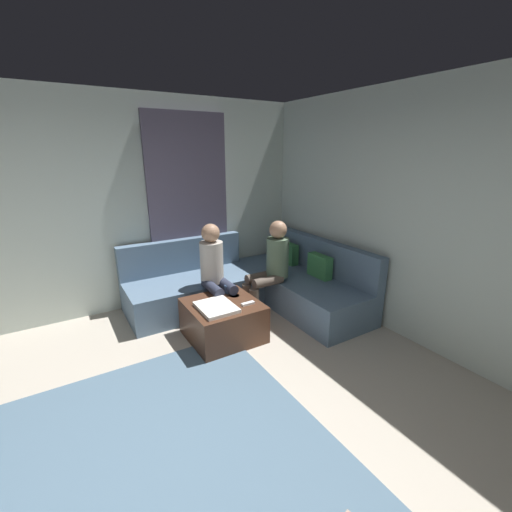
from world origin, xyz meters
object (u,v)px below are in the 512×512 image
at_px(sectional_couch, 254,285).
at_px(person_on_couch_side, 215,270).
at_px(person_on_couch_back, 271,264).
at_px(game_remote, 248,303).
at_px(ottoman, 223,320).
at_px(coffee_mug, 228,289).

relative_size(sectional_couch, person_on_couch_side, 2.12).
height_order(sectional_couch, person_on_couch_side, person_on_couch_side).
bearing_deg(person_on_couch_back, game_remote, 126.02).
height_order(ottoman, person_on_couch_side, person_on_couch_side).
xyz_separation_m(ottoman, game_remote, (0.18, 0.22, 0.22)).
relative_size(ottoman, person_on_couch_side, 0.63).
relative_size(sectional_couch, game_remote, 17.00).
height_order(coffee_mug, person_on_couch_side, person_on_couch_side).
xyz_separation_m(coffee_mug, person_on_couch_back, (-0.02, 0.62, 0.19)).
distance_m(ottoman, person_on_couch_back, 0.95).
relative_size(sectional_couch, coffee_mug, 26.84).
relative_size(game_remote, person_on_couch_side, 0.12).
height_order(ottoman, game_remote, game_remote).
bearing_deg(coffee_mug, sectional_couch, 120.98).
bearing_deg(game_remote, ottoman, -129.29).
xyz_separation_m(sectional_couch, ottoman, (0.56, -0.75, -0.07)).
distance_m(sectional_couch, game_remote, 0.92).
bearing_deg(coffee_mug, ottoman, -39.29).
relative_size(ottoman, person_on_couch_back, 0.63).
xyz_separation_m(game_remote, person_on_couch_back, (-0.42, 0.58, 0.23)).
bearing_deg(ottoman, person_on_couch_side, 164.49).
bearing_deg(person_on_couch_side, sectional_couch, -166.84).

